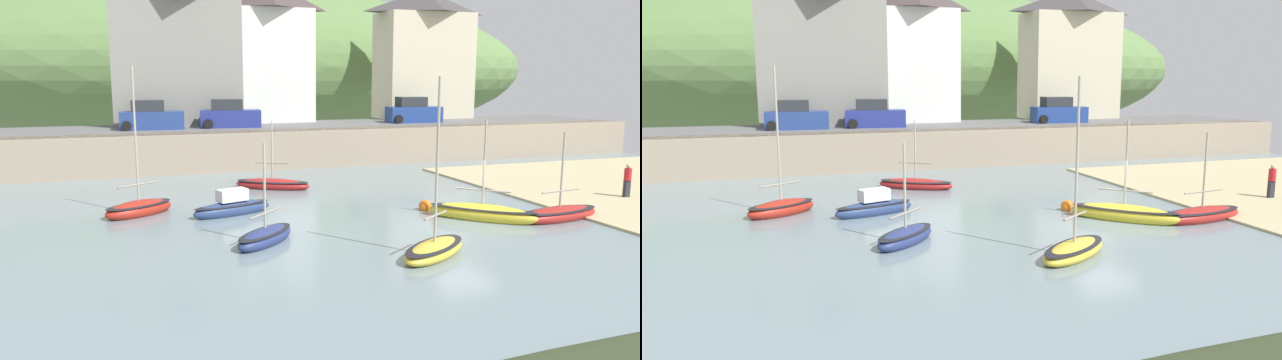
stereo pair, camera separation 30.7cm
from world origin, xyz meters
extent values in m
cube|color=gray|center=(0.00, 0.00, -0.03)|extent=(48.00, 40.00, 0.06)
cube|color=gray|center=(0.00, 17.00, 1.20)|extent=(48.00, 2.40, 2.40)
cube|color=#606060|center=(0.00, 20.70, 2.35)|extent=(48.00, 9.00, 0.10)
ellipsoid|color=#5C8045|center=(0.08, 55.20, 6.79)|extent=(80.00, 44.00, 19.41)
cube|color=gray|center=(-9.07, 25.20, 6.96)|extent=(8.96, 5.84, 9.13)
cube|color=silver|center=(-2.14, 25.20, 6.65)|extent=(6.63, 4.12, 8.51)
cube|color=beige|center=(11.38, 25.20, 6.72)|extent=(7.60, 4.12, 8.63)
pyramid|color=#423D3F|center=(11.38, 25.20, 11.99)|extent=(7.90, 4.42, 1.91)
cube|color=tan|center=(12.16, 29.20, 7.15)|extent=(2.80, 2.80, 9.51)
ellipsoid|color=navy|center=(-8.76, 4.45, 0.21)|extent=(3.77, 2.04, 0.78)
ellipsoid|color=black|center=(-8.76, 4.45, 0.43)|extent=(3.70, 2.00, 0.12)
cube|color=silver|center=(-8.76, 4.45, 0.86)|extent=(1.42, 1.03, 0.51)
ellipsoid|color=#A82619|center=(-12.58, 5.70, 0.22)|extent=(3.42, 2.87, 0.81)
ellipsoid|color=black|center=(-12.58, 5.70, 0.44)|extent=(3.35, 2.81, 0.12)
cylinder|color=#B2A893|center=(-12.58, 5.70, 3.49)|extent=(0.09, 0.09, 5.72)
cylinder|color=gray|center=(-12.58, 5.70, 1.32)|extent=(1.68, 1.13, 0.07)
ellipsoid|color=#A3231E|center=(4.00, -0.80, 0.20)|extent=(4.25, 1.88, 0.72)
ellipsoid|color=black|center=(4.00, -0.80, 0.40)|extent=(4.17, 1.84, 0.12)
cylinder|color=#B2A893|center=(4.00, -0.80, 2.10)|extent=(0.09, 0.09, 3.09)
cylinder|color=gray|center=(4.00, -0.80, 1.21)|extent=(2.13, 0.40, 0.07)
ellipsoid|color=navy|center=(-8.47, -0.42, 0.20)|extent=(2.99, 2.97, 0.73)
ellipsoid|color=black|center=(-8.47, -0.42, 0.40)|extent=(2.93, 2.91, 0.12)
cylinder|color=#B2A893|center=(-8.47, -0.42, 2.10)|extent=(0.09, 0.09, 3.06)
cylinder|color=gray|center=(-8.47, -0.42, 1.10)|extent=(1.43, 1.41, 0.07)
ellipsoid|color=gold|center=(-3.49, -3.69, 0.17)|extent=(3.58, 3.02, 0.63)
ellipsoid|color=black|center=(-3.49, -3.69, 0.35)|extent=(3.50, 2.96, 0.12)
cylinder|color=#B2A893|center=(-3.49, -3.69, 3.19)|extent=(0.09, 0.09, 5.41)
cylinder|color=gray|center=(-3.49, -3.69, 1.38)|extent=(1.33, 0.96, 0.07)
ellipsoid|color=gold|center=(0.93, 0.21, 0.24)|extent=(3.98, 3.99, 0.86)
ellipsoid|color=black|center=(0.93, 0.21, 0.47)|extent=(3.90, 3.91, 0.12)
cylinder|color=#B2A893|center=(0.93, 0.21, 2.42)|extent=(0.09, 0.09, 3.51)
cylinder|color=gray|center=(0.93, 0.21, 1.25)|extent=(1.61, 1.62, 0.07)
ellipsoid|color=maroon|center=(-5.62, 9.89, 0.18)|extent=(4.16, 3.30, 0.67)
ellipsoid|color=black|center=(-5.62, 9.89, 0.37)|extent=(4.07, 3.23, 0.12)
cylinder|color=#B2A893|center=(-5.62, 9.89, 2.05)|extent=(0.09, 0.09, 3.06)
cylinder|color=gray|center=(-5.62, 9.89, 1.36)|extent=(1.63, 1.06, 0.07)
cube|color=navy|center=(-11.11, 20.70, 3.00)|extent=(4.18, 1.90, 1.20)
cube|color=#282D33|center=(-11.36, 20.70, 3.95)|extent=(2.17, 1.60, 0.80)
cylinder|color=black|center=(-9.46, 21.50, 2.72)|extent=(0.64, 0.22, 0.64)
cylinder|color=black|center=(-9.46, 19.90, 2.72)|extent=(0.64, 0.22, 0.64)
cylinder|color=black|center=(-12.76, 21.50, 2.72)|extent=(0.64, 0.22, 0.64)
cylinder|color=black|center=(-12.76, 19.90, 2.72)|extent=(0.64, 0.22, 0.64)
cube|color=navy|center=(-5.86, 20.70, 3.00)|extent=(4.27, 2.17, 1.20)
cube|color=#282D33|center=(-6.11, 20.70, 3.95)|extent=(2.26, 1.73, 0.80)
cylinder|color=black|center=(-4.21, 21.50, 2.72)|extent=(0.64, 0.22, 0.64)
cylinder|color=black|center=(-4.21, 19.90, 2.72)|extent=(0.64, 0.22, 0.64)
cylinder|color=black|center=(-7.51, 21.50, 2.72)|extent=(0.64, 0.22, 0.64)
cylinder|color=black|center=(-7.51, 19.90, 2.72)|extent=(0.64, 0.22, 0.64)
cube|color=navy|center=(8.28, 20.70, 3.00)|extent=(4.23, 2.04, 1.20)
cube|color=#282D33|center=(8.03, 20.70, 3.95)|extent=(2.22, 1.67, 0.80)
cylinder|color=black|center=(9.93, 21.50, 2.72)|extent=(0.64, 0.22, 0.64)
cylinder|color=black|center=(9.93, 19.90, 2.72)|extent=(0.64, 0.22, 0.64)
cylinder|color=black|center=(6.63, 21.50, 2.72)|extent=(0.64, 0.22, 0.64)
cylinder|color=black|center=(6.63, 19.90, 2.72)|extent=(0.64, 0.22, 0.64)
cube|color=#282833|center=(10.04, 1.67, 0.51)|extent=(0.28, 0.20, 0.82)
cylinder|color=red|center=(10.04, 1.67, 1.21)|extent=(0.34, 0.34, 0.58)
sphere|color=#D1A889|center=(10.04, 1.67, 1.61)|extent=(0.22, 0.22, 0.22)
sphere|color=orange|center=(-0.46, 2.54, 0.18)|extent=(0.59, 0.59, 0.59)
camera|label=1|loc=(-13.21, -20.68, 5.90)|focal=33.62mm
camera|label=2|loc=(-12.92, -20.77, 5.90)|focal=33.62mm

